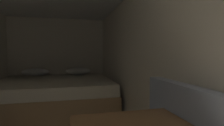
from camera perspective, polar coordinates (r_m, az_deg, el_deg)
wall_back at (r=4.61m, az=-16.73°, el=0.70°), size 2.33×0.05×2.05m
wall_right at (r=2.40m, az=8.16°, el=-1.12°), size 0.05×4.70×2.05m
bed at (r=3.72m, az=-17.40°, el=-10.20°), size 2.11×1.85×0.87m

